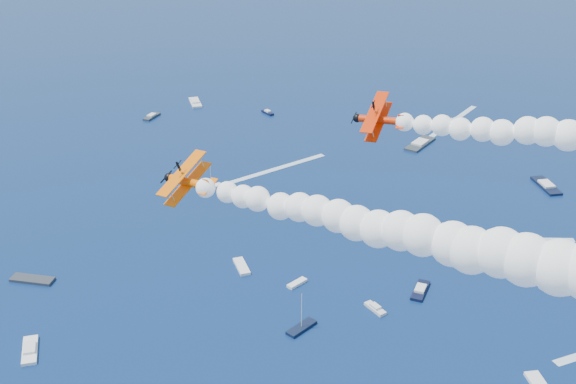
% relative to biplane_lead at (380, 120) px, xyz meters
% --- Properties ---
extents(biplane_lead, '(7.98, 9.68, 8.20)m').
position_rel_biplane_lead_xyz_m(biplane_lead, '(0.00, 0.00, 0.00)').
color(biplane_lead, red).
extents(biplane_trail, '(8.95, 10.68, 8.31)m').
position_rel_biplane_lead_xyz_m(biplane_trail, '(-17.48, -19.77, -4.34)').
color(biplane_trail, '#FF6505').
extents(smoke_trail_trail, '(72.85, 26.26, 12.43)m').
position_rel_biplane_lead_xyz_m(smoke_trail_trail, '(17.66, -24.85, -1.59)').
color(smoke_trail_trail, white).
extents(spectator_boats, '(249.38, 178.18, 0.70)m').
position_rel_biplane_lead_xyz_m(spectator_boats, '(-5.49, 82.35, -59.84)').
color(spectator_boats, '#2E353D').
rests_on(spectator_boats, ground).
extents(boat_wakes, '(126.61, 141.16, 0.04)m').
position_rel_biplane_lead_xyz_m(boat_wakes, '(-12.55, 98.84, -60.16)').
color(boat_wakes, white).
rests_on(boat_wakes, ground).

